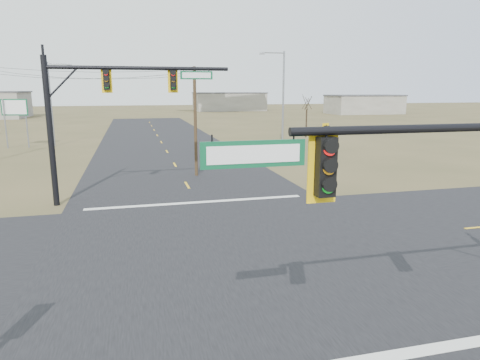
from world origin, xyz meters
The scene contains 13 objects.
ground centered at (0.00, 0.00, 0.00)m, with size 320.00×320.00×0.00m, color brown.
road_ew centered at (0.00, 0.00, 0.01)m, with size 160.00×14.00×0.02m, color black.
road_ns centered at (0.00, 0.00, 0.01)m, with size 14.00×160.00×0.02m, color black.
stop_bar_far centered at (0.00, 7.50, 0.03)m, with size 12.00×0.40×0.01m, color silver.
mast_arm_far centered at (-4.69, 8.90, 5.64)m, with size 9.73×0.41×7.89m.
pedestal_signal_ne centered at (8.35, 9.12, 3.05)m, with size 0.67×0.59×4.15m.
utility_pole_near centered at (1.08, 15.10, 4.08)m, with size 1.86×0.59×7.74m.
highway_sign centered at (-15.25, 34.81, 3.73)m, with size 2.72×0.66×5.19m.
streetlight_a centered at (12.45, 28.96, 5.69)m, with size 2.83×0.40×10.13m.
streetlight_c centered at (-11.53, 35.56, 5.08)m, with size 2.52×0.30×9.05m.
bare_tree_c centered at (18.89, 37.08, 4.56)m, with size 3.10×3.10×5.81m.
warehouse_mid centered at (25.00, 110.00, 2.50)m, with size 20.00×12.00×5.00m, color #A09C8E.
warehouse_right centered at (55.00, 85.00, 2.25)m, with size 18.00×10.00×4.50m, color #A09C8E.
Camera 1 is at (-3.34, -15.32, 6.17)m, focal length 32.00 mm.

